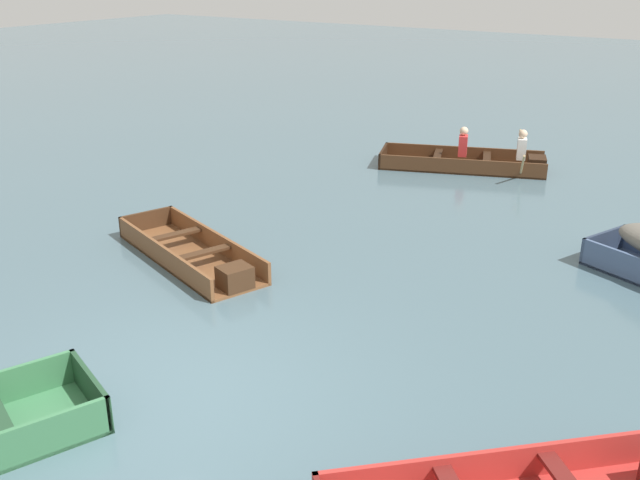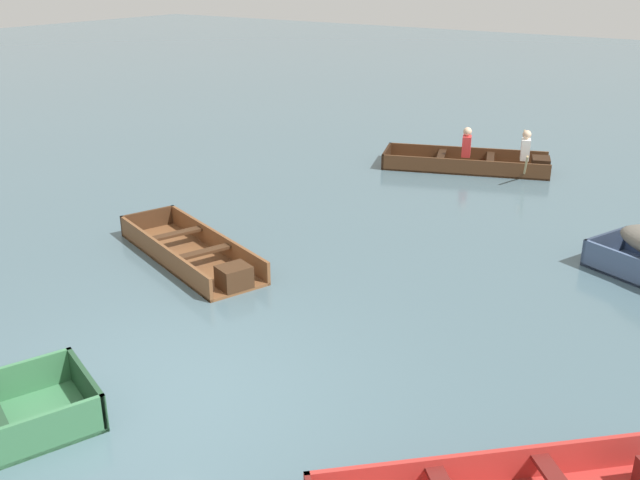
{
  "view_description": "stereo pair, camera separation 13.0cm",
  "coord_description": "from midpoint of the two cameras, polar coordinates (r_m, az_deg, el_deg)",
  "views": [
    {
      "loc": [
        4.71,
        -4.32,
        4.22
      ],
      "look_at": [
        -0.72,
        3.85,
        0.35
      ],
      "focal_mm": 40.0,
      "sensor_mm": 36.0,
      "label": 1
    },
    {
      "loc": [
        4.82,
        -4.24,
        4.22
      ],
      "look_at": [
        -0.72,
        3.85,
        0.35
      ],
      "focal_mm": 40.0,
      "sensor_mm": 36.0,
      "label": 2
    }
  ],
  "objects": [
    {
      "name": "rowboat_dark_varnish_with_crew",
      "position": [
        15.8,
        11.84,
        6.22
      ],
      "size": [
        3.67,
        2.71,
        0.9
      ],
      "color": "#4C2D19",
      "rests_on": "ground"
    },
    {
      "name": "ground_plane",
      "position": [
        7.67,
        -12.31,
        -12.42
      ],
      "size": [
        80.0,
        80.0,
        0.0
      ],
      "primitive_type": "plane",
      "color": "#47606B"
    },
    {
      "name": "skiff_wooden_brown_near_moored",
      "position": [
        10.8,
        -10.43,
        -1.17
      ],
      "size": [
        3.19,
        1.9,
        0.35
      ],
      "color": "brown",
      "rests_on": "ground"
    }
  ]
}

